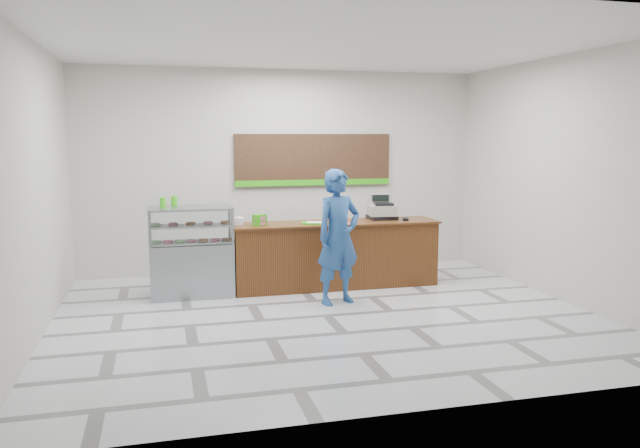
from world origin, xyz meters
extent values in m
plane|color=silver|center=(0.00, 0.00, 0.00)|extent=(7.00, 7.00, 0.00)
plane|color=beige|center=(0.00, 3.00, 1.75)|extent=(7.00, 0.00, 7.00)
plane|color=silver|center=(0.00, 0.00, 3.50)|extent=(7.00, 7.00, 0.00)
cube|color=#5F3113|center=(0.55, 1.55, 0.50)|extent=(3.20, 0.70, 1.00)
cube|color=#5F3113|center=(0.55, 1.55, 1.01)|extent=(3.26, 0.76, 0.03)
cube|color=gray|center=(-1.67, 1.55, 0.40)|extent=(1.20, 0.70, 0.80)
cube|color=white|center=(-1.67, 1.55, 1.05)|extent=(1.20, 0.70, 0.50)
cube|color=gray|center=(-1.67, 1.55, 1.31)|extent=(1.22, 0.72, 0.03)
cube|color=silver|center=(-1.67, 1.55, 0.82)|extent=(1.14, 0.64, 0.02)
cube|color=silver|center=(-1.67, 1.55, 1.06)|extent=(1.14, 0.64, 0.02)
torus|color=#85CD75|center=(-2.17, 1.45, 0.85)|extent=(0.15, 0.15, 0.05)
torus|color=#D85B89|center=(-2.00, 1.45, 0.85)|extent=(0.15, 0.15, 0.05)
torus|color=#85CD75|center=(-1.84, 1.45, 0.85)|extent=(0.15, 0.15, 0.05)
torus|color=#D85B89|center=(-1.67, 1.45, 0.85)|extent=(0.15, 0.15, 0.05)
torus|color=#985C34|center=(-1.50, 1.45, 0.85)|extent=(0.15, 0.15, 0.05)
torus|color=#D85B89|center=(-1.34, 1.45, 0.85)|extent=(0.15, 0.15, 0.05)
torus|color=#985C34|center=(-1.17, 1.45, 0.85)|extent=(0.15, 0.15, 0.05)
torus|color=#85CD75|center=(-2.17, 1.60, 1.09)|extent=(0.15, 0.15, 0.05)
torus|color=#D85B89|center=(-1.92, 1.60, 1.09)|extent=(0.15, 0.15, 0.05)
torus|color=#985C34|center=(-1.67, 1.60, 1.09)|extent=(0.15, 0.15, 0.05)
torus|color=#D85B89|center=(-1.42, 1.60, 1.09)|extent=(0.15, 0.15, 0.05)
torus|color=#985C34|center=(-1.17, 1.60, 1.09)|extent=(0.15, 0.15, 0.05)
cube|color=black|center=(0.55, 2.96, 1.95)|extent=(2.80, 0.05, 0.90)
cube|color=#33B411|center=(0.55, 2.93, 1.55)|extent=(2.80, 0.02, 0.10)
cube|color=black|center=(1.37, 1.70, 1.06)|extent=(0.42, 0.42, 0.06)
cube|color=gray|center=(1.37, 1.70, 1.18)|extent=(0.48, 0.50, 0.17)
cube|color=black|center=(1.37, 1.62, 1.28)|extent=(0.32, 0.25, 0.04)
cube|color=gray|center=(1.37, 1.83, 1.35)|extent=(0.37, 0.16, 0.17)
cube|color=black|center=(1.37, 1.77, 1.37)|extent=(0.27, 0.06, 0.11)
cube|color=black|center=(1.68, 1.45, 1.05)|extent=(0.13, 0.18, 0.04)
cube|color=#27B20B|center=(0.18, 1.47, 1.04)|extent=(0.40, 0.34, 0.02)
cube|color=white|center=(0.20, 1.47, 1.05)|extent=(0.29, 0.24, 0.00)
cube|color=white|center=(-0.95, 1.58, 1.09)|extent=(0.15, 0.15, 0.11)
cylinder|color=silver|center=(-0.95, 1.74, 1.09)|extent=(0.07, 0.07, 0.11)
cube|color=#33B411|center=(-0.66, 1.46, 1.11)|extent=(0.22, 0.18, 0.17)
cylinder|color=#D85B89|center=(0.67, 1.31, 1.03)|extent=(0.14, 0.14, 0.00)
cylinder|color=#33B411|center=(-2.06, 1.64, 1.40)|extent=(0.09, 0.09, 0.14)
cylinder|color=#33B411|center=(-1.89, 1.81, 1.40)|extent=(0.09, 0.09, 0.14)
imported|color=#224B89|center=(0.32, 0.59, 0.95)|extent=(0.80, 0.65, 1.91)
camera|label=1|loc=(-2.09, -7.73, 2.35)|focal=35.00mm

